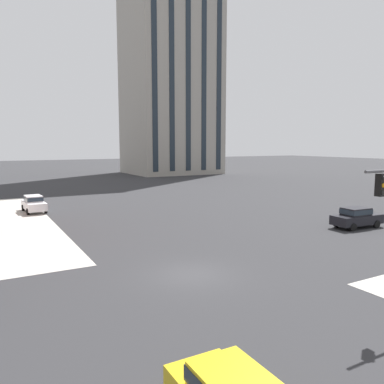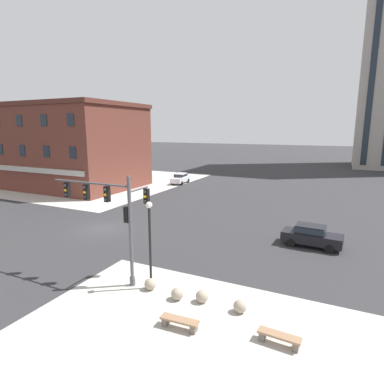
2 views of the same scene
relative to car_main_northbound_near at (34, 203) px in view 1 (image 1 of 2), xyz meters
The scene contains 4 objects.
ground_plane 24.93m from the car_main_northbound_near, 78.80° to the right, with size 320.00×320.00×0.00m, color #2D2D30.
car_main_northbound_near is the anchor object (origin of this frame).
car_cross_eastbound 30.71m from the car_main_northbound_near, 43.20° to the right, with size 4.49×2.08×1.68m.
residential_tower_skyline_right 61.08m from the car_main_northbound_near, 48.99° to the left, with size 20.01×17.66×57.14m.
Camera 1 is at (-9.59, -17.15, 6.88)m, focal length 35.85 mm.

